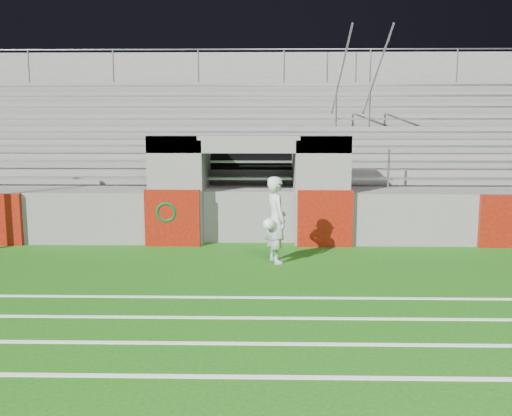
{
  "coord_description": "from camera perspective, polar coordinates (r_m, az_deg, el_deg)",
  "views": [
    {
      "loc": [
        0.45,
        -10.27,
        2.99
      ],
      "look_at": [
        0.2,
        1.8,
        1.1
      ],
      "focal_mm": 40.0,
      "sensor_mm": 36.0,
      "label": 1
    }
  ],
  "objects": [
    {
      "name": "goalkeeper_with_ball",
      "position": [
        11.89,
        1.99,
        -1.19
      ],
      "size": [
        0.64,
        0.77,
        1.82
      ],
      "color": "#B9BDC4",
      "rests_on": "ground"
    },
    {
      "name": "stadium_structure",
      "position": [
        18.3,
        -0.22,
        4.2
      ],
      "size": [
        26.0,
        8.48,
        5.42
      ],
      "color": "#64625F",
      "rests_on": "ground"
    },
    {
      "name": "ground",
      "position": [
        10.7,
        -1.28,
        -7.32
      ],
      "size": [
        90.0,
        90.0,
        0.0
      ],
      "primitive_type": "plane",
      "color": "#164F0D",
      "rests_on": "ground"
    },
    {
      "name": "hose_coil",
      "position": [
        13.58,
        -8.95,
        -0.5
      ],
      "size": [
        0.51,
        0.14,
        0.54
      ],
      "color": "#0D411B",
      "rests_on": "ground"
    }
  ]
}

